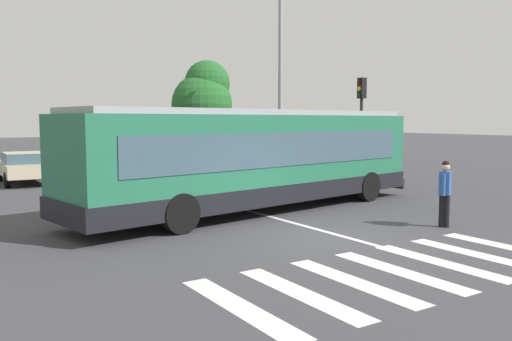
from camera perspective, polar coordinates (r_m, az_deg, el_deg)
ground_plane at (r=12.61m, az=7.39°, el=-7.21°), size 160.00×160.00×0.00m
city_transit_bus at (r=16.00m, az=0.13°, el=1.28°), size 12.47×4.57×3.06m
pedestrian_crossing_street at (r=14.42m, az=19.70°, el=-1.98°), size 0.52×0.42×1.72m
parked_car_champagne at (r=25.17m, az=-23.75°, el=0.48°), size 1.95×4.54×1.35m
parked_car_red at (r=25.97m, az=-17.59°, el=0.83°), size 2.08×4.60×1.35m
parked_car_teal at (r=26.25m, az=-11.66°, el=1.02°), size 1.97×4.55×1.35m
parked_car_black at (r=27.88m, az=-6.72°, el=1.35°), size 2.28×4.66×1.35m
parked_car_silver at (r=29.14m, az=-2.35°, el=1.56°), size 2.25×4.66×1.35m
traffic_light_far_corner at (r=23.91m, az=11.28°, el=6.18°), size 0.33×0.32×4.60m
bus_stop_shelter at (r=27.89m, az=7.82°, el=4.74°), size 4.72×1.54×3.25m
twin_arm_street_lamp at (r=25.07m, az=2.65°, el=12.92°), size 4.20×0.32×9.92m
background_tree_right at (r=29.93m, az=-5.69°, el=7.75°), size 3.39×3.39×6.08m
crosswalk_painted_stripes at (r=10.18m, az=15.21°, el=-10.44°), size 7.27×3.07×0.01m
lane_center_line at (r=14.43m, az=3.65°, el=-5.55°), size 0.16×24.00×0.01m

